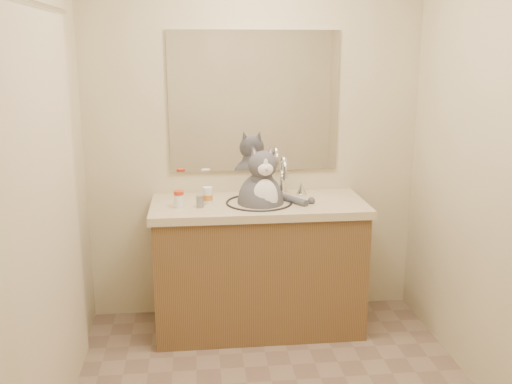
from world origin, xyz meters
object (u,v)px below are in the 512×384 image
Objects in this scene: pill_bottle_redcap at (179,199)px; grey_canister at (200,202)px; pill_bottle_orange at (208,196)px; cat at (261,199)px.

pill_bottle_redcap reaches higher than grey_canister.
pill_bottle_orange is 1.48× the size of grey_canister.
cat is at bearing 4.86° from pill_bottle_redcap.
grey_canister is at bearing -4.92° from pill_bottle_redcap.
pill_bottle_orange reaches higher than pill_bottle_redcap.
pill_bottle_orange is (-0.33, 0.02, 0.02)m from cat.
pill_bottle_redcap is 0.96× the size of pill_bottle_orange.
cat is 5.65× the size of pill_bottle_redcap.
grey_canister is (-0.05, -0.07, -0.02)m from pill_bottle_orange.
pill_bottle_orange is (0.18, 0.06, -0.00)m from pill_bottle_redcap.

